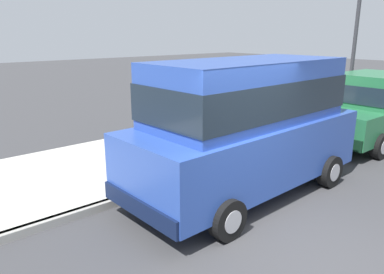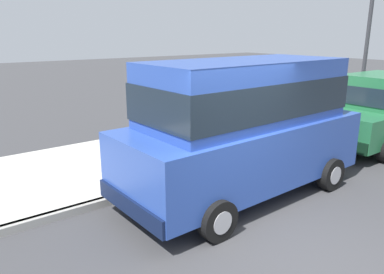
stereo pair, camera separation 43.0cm
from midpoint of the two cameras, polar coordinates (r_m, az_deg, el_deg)
name	(u,v)px [view 1 (the left image)]	position (r m, az deg, el deg)	size (l,w,h in m)	color
ground_plane	(311,259)	(5.50, 15.56, -17.65)	(80.00, 80.00, 0.00)	#38383A
curb	(169,184)	(7.46, -5.29, -7.28)	(0.16, 64.00, 0.14)	gray
sidewalk	(122,162)	(8.89, -12.07, -3.72)	(3.60, 64.00, 0.14)	#B7B5AD
car_blue_van	(246,122)	(6.87, 6.60, 2.31)	(2.20, 4.93, 2.52)	#28479E
car_green_sedan	(373,107)	(11.43, 25.02, 4.19)	(2.09, 4.63, 1.92)	#23663D
dog_white	(130,138)	(9.47, -10.80, -0.17)	(0.73, 0.34, 0.49)	white
street_lamp	(356,35)	(13.13, 22.95, 14.20)	(0.36, 0.36, 4.42)	#2D2D33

